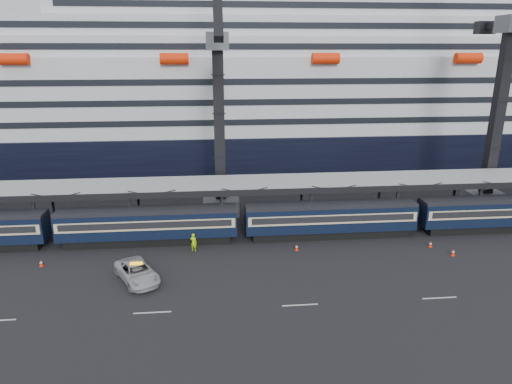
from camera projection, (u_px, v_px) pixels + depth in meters
ground at (440, 275)px, 42.64m from camera, size 260.00×260.00×0.00m
train at (360, 217)px, 51.05m from camera, size 133.05×3.00×4.05m
canopy at (389, 180)px, 54.35m from camera, size 130.00×6.25×5.53m
cruise_ship at (321, 94)px, 82.49m from camera, size 214.09×28.84×34.00m
crane_dark_near at (219, 120)px, 54.91m from camera, size 4.50×17.75×35.08m
crane_dark_mid at (501, 106)px, 56.65m from camera, size 4.50×18.24×39.64m
pickup_truck at (137, 272)px, 41.34m from camera, size 5.22×6.48×1.64m
worker at (194, 242)px, 47.40m from camera, size 0.83×0.71×1.93m
traffic_cone_b at (41, 263)px, 44.20m from camera, size 0.36×0.36×0.72m
traffic_cone_c at (297, 247)px, 47.73m from camera, size 0.35×0.35×0.71m
traffic_cone_d at (430, 244)px, 48.50m from camera, size 0.36×0.36×0.72m
traffic_cone_e at (453, 252)px, 46.48m from camera, size 0.38×0.38×0.77m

